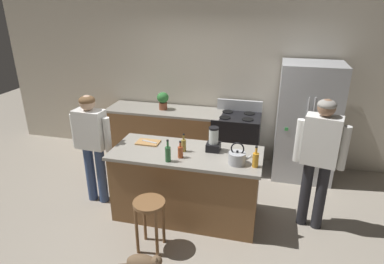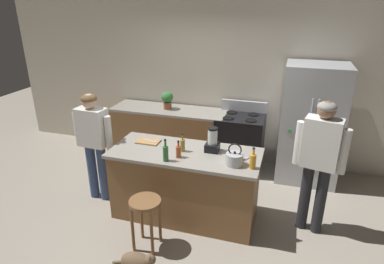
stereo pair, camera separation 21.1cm
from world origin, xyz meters
The scene contains 19 objects.
ground_plane centered at (0.00, 0.00, 0.00)m, with size 14.00×14.00×0.00m, color #9E9384.
back_wall centered at (0.00, 1.95, 1.35)m, with size 8.00×0.10×2.70m, color beige.
kitchen_island centered at (0.00, 0.00, 0.47)m, with size 1.88×0.81×0.93m.
back_counter_run centered at (-0.80, 1.55, 0.46)m, with size 2.00×0.64×0.93m.
refrigerator centered at (1.53, 1.50, 0.92)m, with size 0.90×0.73×1.84m.
stove_range centered at (0.46, 1.52, 0.48)m, with size 0.76×0.65×1.11m.
person_by_island_left centered at (-1.32, 0.03, 0.94)m, with size 0.59×0.24×1.56m.
person_by_sink_right centered at (1.58, 0.17, 1.02)m, with size 0.60×0.30×1.68m.
bar_stool centered at (-0.23, -0.72, 0.49)m, with size 0.36×0.36×0.63m.
cat centered at (-0.18, -1.08, 0.11)m, with size 0.52×0.18×0.26m.
potted_plant centered at (-0.82, 1.55, 1.10)m, with size 0.20×0.20×0.30m.
blender_appliance centered at (0.32, 0.12, 1.06)m, with size 0.17×0.17×0.31m.
bottle_olive_oil centered at (-0.14, -0.30, 1.03)m, with size 0.07×0.07×0.28m.
bottle_vinegar centered at (-0.03, 0.01, 1.02)m, with size 0.06×0.06×0.24m.
bottle_soda centered at (0.86, -0.19, 1.02)m, with size 0.07×0.07×0.26m.
bottle_cooking_sauce centered at (-0.03, -0.17, 1.01)m, with size 0.06×0.06×0.22m.
tea_kettle centered at (0.65, -0.16, 1.01)m, with size 0.28×0.20×0.27m.
cutting_board centered at (-0.56, 0.14, 0.94)m, with size 0.30×0.20×0.02m, color #B7844C.
chef_knife centered at (-0.54, 0.14, 0.95)m, with size 0.22×0.03×0.01m, color #B7BABF.
Camera 2 is at (1.18, -3.54, 2.71)m, focal length 30.92 mm.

